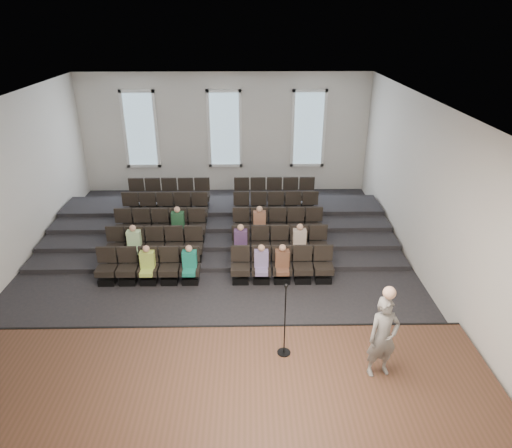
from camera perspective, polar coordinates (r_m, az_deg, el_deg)
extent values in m
plane|color=black|center=(13.96, -4.89, -5.90)|extent=(14.00, 14.00, 0.00)
cube|color=white|center=(12.18, -5.77, 14.78)|extent=(12.00, 14.00, 0.02)
cube|color=silver|center=(19.56, -3.91, 11.20)|extent=(12.00, 0.04, 5.00)
cube|color=silver|center=(6.84, -9.37, -18.17)|extent=(12.00, 0.04, 5.00)
cube|color=silver|center=(13.78, 20.59, 3.65)|extent=(0.04, 14.00, 5.00)
cube|color=#482B1E|center=(9.77, -6.84, -20.13)|extent=(11.80, 3.60, 0.50)
cube|color=black|center=(11.08, -5.99, -13.64)|extent=(11.80, 0.06, 0.52)
cube|color=black|center=(15.96, -4.40, -1.38)|extent=(11.80, 4.80, 0.15)
cube|color=black|center=(16.40, -4.32, -0.33)|extent=(11.80, 3.75, 0.30)
cube|color=black|center=(16.84, -4.23, 0.67)|extent=(11.80, 2.70, 0.45)
cube|color=black|center=(17.29, -4.16, 1.61)|extent=(11.80, 1.65, 0.60)
cube|color=black|center=(13.97, -18.04, -6.66)|extent=(0.47, 0.43, 0.20)
cube|color=black|center=(13.82, -18.21, -5.56)|extent=(0.55, 0.50, 0.19)
cube|color=black|center=(13.80, -18.20, -3.65)|extent=(0.55, 0.08, 0.50)
cube|color=black|center=(13.81, -15.64, -6.72)|extent=(0.47, 0.43, 0.20)
cube|color=black|center=(13.65, -15.79, -5.61)|extent=(0.55, 0.50, 0.19)
cube|color=black|center=(13.63, -15.79, -3.68)|extent=(0.55, 0.08, 0.50)
cube|color=black|center=(13.67, -13.19, -6.77)|extent=(0.47, 0.43, 0.20)
cube|color=black|center=(13.51, -13.32, -5.65)|extent=(0.55, 0.50, 0.19)
cube|color=black|center=(13.49, -13.32, -3.70)|extent=(0.55, 0.08, 0.50)
cube|color=black|center=(13.55, -10.69, -6.81)|extent=(0.47, 0.43, 0.20)
cube|color=black|center=(13.40, -10.80, -5.68)|extent=(0.55, 0.50, 0.19)
cube|color=black|center=(13.38, -10.80, -3.71)|extent=(0.55, 0.08, 0.50)
cube|color=black|center=(13.47, -8.16, -6.83)|extent=(0.47, 0.43, 0.20)
cube|color=black|center=(13.31, -8.24, -5.70)|extent=(0.55, 0.50, 0.19)
cube|color=black|center=(13.29, -8.25, -3.72)|extent=(0.55, 0.08, 0.50)
cube|color=black|center=(13.36, -1.94, -6.84)|extent=(0.47, 0.43, 0.20)
cube|color=black|center=(13.20, -1.95, -5.70)|extent=(0.55, 0.50, 0.19)
cube|color=black|center=(13.18, -1.97, -3.70)|extent=(0.55, 0.08, 0.50)
cube|color=black|center=(13.36, 0.66, -6.82)|extent=(0.47, 0.43, 0.20)
cube|color=black|center=(13.20, 0.66, -5.68)|extent=(0.55, 0.50, 0.19)
cube|color=black|center=(13.18, 0.65, -3.68)|extent=(0.55, 0.08, 0.50)
cube|color=black|center=(13.39, 3.24, -6.79)|extent=(0.47, 0.43, 0.20)
cube|color=black|center=(13.23, 3.27, -5.64)|extent=(0.55, 0.50, 0.19)
cube|color=black|center=(13.21, 3.25, -3.65)|extent=(0.55, 0.08, 0.50)
cube|color=black|center=(13.45, 5.81, -6.74)|extent=(0.47, 0.43, 0.20)
cube|color=black|center=(13.29, 5.87, -5.60)|extent=(0.55, 0.50, 0.19)
cube|color=black|center=(13.27, 5.84, -3.61)|extent=(0.55, 0.08, 0.50)
cube|color=black|center=(13.53, 8.35, -6.68)|extent=(0.47, 0.43, 0.20)
cube|color=black|center=(13.37, 8.43, -5.55)|extent=(0.55, 0.50, 0.19)
cube|color=black|center=(13.35, 8.41, -3.57)|extent=(0.55, 0.08, 0.50)
cube|color=black|center=(14.77, -17.04, -4.04)|extent=(0.47, 0.43, 0.20)
cube|color=black|center=(14.63, -17.19, -2.98)|extent=(0.55, 0.50, 0.19)
cube|color=black|center=(14.63, -17.18, -1.17)|extent=(0.55, 0.08, 0.50)
cube|color=black|center=(14.61, -14.77, -4.07)|extent=(0.47, 0.43, 0.20)
cube|color=black|center=(14.47, -14.90, -2.99)|extent=(0.55, 0.50, 0.19)
cube|color=black|center=(14.47, -14.90, -1.17)|extent=(0.55, 0.08, 0.50)
cube|color=black|center=(14.48, -12.46, -4.09)|extent=(0.47, 0.43, 0.20)
cube|color=black|center=(14.34, -12.57, -3.00)|extent=(0.55, 0.50, 0.19)
cube|color=black|center=(14.34, -12.57, -1.16)|extent=(0.55, 0.08, 0.50)
cube|color=black|center=(14.37, -10.11, -4.10)|extent=(0.47, 0.43, 0.20)
cube|color=black|center=(14.23, -10.20, -3.01)|extent=(0.55, 0.50, 0.19)
cube|color=black|center=(14.23, -10.20, -1.15)|extent=(0.55, 0.08, 0.50)
cube|color=black|center=(14.29, -7.73, -4.10)|extent=(0.47, 0.43, 0.20)
cube|color=black|center=(14.14, -7.80, -3.01)|extent=(0.55, 0.50, 0.19)
cube|color=black|center=(14.14, -7.80, -1.14)|extent=(0.55, 0.08, 0.50)
cube|color=black|center=(14.19, -1.89, -4.09)|extent=(0.47, 0.43, 0.20)
cube|color=black|center=(14.04, -1.91, -2.98)|extent=(0.55, 0.50, 0.19)
cube|color=black|center=(14.04, -1.92, -1.10)|extent=(0.55, 0.08, 0.50)
cube|color=black|center=(14.19, 0.54, -4.07)|extent=(0.47, 0.43, 0.20)
cube|color=black|center=(14.04, 0.54, -2.96)|extent=(0.55, 0.50, 0.19)
cube|color=black|center=(14.05, 0.53, -1.09)|extent=(0.55, 0.08, 0.50)
cube|color=black|center=(14.22, 2.96, -4.04)|extent=(0.47, 0.43, 0.20)
cube|color=black|center=(14.07, 2.99, -2.94)|extent=(0.55, 0.50, 0.19)
cube|color=black|center=(14.07, 2.97, -1.06)|extent=(0.55, 0.08, 0.50)
cube|color=black|center=(14.27, 5.37, -4.01)|extent=(0.47, 0.43, 0.20)
cube|color=black|center=(14.13, 5.42, -2.91)|extent=(0.55, 0.50, 0.19)
cube|color=black|center=(14.13, 5.40, -1.04)|extent=(0.55, 0.08, 0.50)
cube|color=black|center=(14.35, 7.76, -3.97)|extent=(0.47, 0.43, 0.20)
cube|color=black|center=(14.20, 7.83, -2.88)|extent=(0.55, 0.50, 0.19)
cube|color=black|center=(14.21, 7.81, -1.02)|extent=(0.55, 0.08, 0.50)
cube|color=black|center=(15.59, -16.15, -1.69)|extent=(0.47, 0.42, 0.20)
cube|color=black|center=(15.46, -16.28, -0.67)|extent=(0.55, 0.50, 0.19)
cube|color=black|center=(15.48, -16.28, 1.04)|extent=(0.55, 0.08, 0.50)
cube|color=black|center=(15.45, -14.00, -1.69)|extent=(0.47, 0.42, 0.20)
cube|color=black|center=(15.31, -14.12, -0.66)|extent=(0.55, 0.50, 0.19)
cube|color=black|center=(15.33, -14.11, 1.06)|extent=(0.55, 0.08, 0.50)
cube|color=black|center=(15.32, -11.81, -1.69)|extent=(0.47, 0.42, 0.20)
cube|color=black|center=(15.19, -11.91, -0.65)|extent=(0.55, 0.50, 0.19)
cube|color=black|center=(15.21, -11.91, 1.09)|extent=(0.55, 0.08, 0.50)
cube|color=black|center=(15.22, -9.59, -1.69)|extent=(0.47, 0.42, 0.20)
cube|color=black|center=(15.09, -9.67, -0.63)|extent=(0.55, 0.50, 0.19)
cube|color=black|center=(15.11, -9.68, 1.11)|extent=(0.55, 0.08, 0.50)
cube|color=black|center=(15.14, -7.35, -1.68)|extent=(0.47, 0.42, 0.20)
cube|color=black|center=(15.01, -7.41, -0.62)|extent=(0.55, 0.50, 0.19)
cube|color=black|center=(15.03, -7.41, 1.14)|extent=(0.55, 0.08, 0.50)
cube|color=black|center=(15.05, -1.85, -1.65)|extent=(0.47, 0.42, 0.20)
cube|color=black|center=(14.91, -1.86, -0.58)|extent=(0.55, 0.50, 0.19)
cube|color=black|center=(14.93, -1.88, 1.19)|extent=(0.55, 0.08, 0.50)
cube|color=black|center=(15.05, 0.44, -1.63)|extent=(0.47, 0.42, 0.20)
cube|color=black|center=(14.91, 0.44, -0.56)|extent=(0.55, 0.50, 0.19)
cube|color=black|center=(14.93, 0.43, 1.20)|extent=(0.55, 0.08, 0.50)
cube|color=black|center=(15.08, 2.72, -1.61)|extent=(0.47, 0.42, 0.20)
cube|color=black|center=(14.94, 2.74, -0.55)|extent=(0.55, 0.50, 0.19)
cube|color=black|center=(14.96, 2.72, 1.22)|extent=(0.55, 0.08, 0.50)
cube|color=black|center=(15.13, 4.99, -1.59)|extent=(0.47, 0.42, 0.20)
cube|color=black|center=(14.99, 5.03, -0.53)|extent=(0.55, 0.50, 0.19)
cube|color=black|center=(15.01, 5.01, 1.23)|extent=(0.55, 0.08, 0.50)
cube|color=black|center=(15.20, 7.24, -1.56)|extent=(0.47, 0.42, 0.20)
cube|color=black|center=(15.07, 7.30, -0.51)|extent=(0.55, 0.50, 0.19)
cube|color=black|center=(15.08, 7.28, 1.24)|extent=(0.55, 0.08, 0.50)
cube|color=black|center=(16.45, -15.35, 0.41)|extent=(0.47, 0.42, 0.20)
cube|color=black|center=(16.33, -15.47, 1.40)|extent=(0.55, 0.50, 0.19)
cube|color=black|center=(16.36, -15.47, 3.01)|extent=(0.55, 0.08, 0.50)
cube|color=black|center=(16.31, -13.31, 0.43)|extent=(0.47, 0.42, 0.20)
cube|color=black|center=(16.19, -13.41, 1.43)|extent=(0.55, 0.50, 0.19)
cube|color=black|center=(16.22, -13.41, 3.05)|extent=(0.55, 0.08, 0.50)
cube|color=black|center=(16.19, -11.23, 0.45)|extent=(0.47, 0.42, 0.20)
cube|color=black|center=(16.07, -11.32, 1.46)|extent=(0.55, 0.50, 0.19)
cube|color=black|center=(16.10, -11.32, 3.09)|extent=(0.55, 0.08, 0.50)
cube|color=black|center=(16.09, -9.13, 0.47)|extent=(0.47, 0.42, 0.20)
cube|color=black|center=(15.97, -9.20, 1.48)|extent=(0.55, 0.50, 0.19)
cube|color=black|center=(16.01, -9.21, 3.13)|extent=(0.55, 0.08, 0.50)
cube|color=black|center=(16.02, -7.01, 0.49)|extent=(0.47, 0.42, 0.20)
cube|color=black|center=(15.89, -7.06, 1.50)|extent=(0.55, 0.50, 0.19)
cube|color=black|center=(15.93, -7.07, 3.16)|extent=(0.55, 0.08, 0.50)
cube|color=black|center=(15.93, -1.81, 0.53)|extent=(0.47, 0.42, 0.20)
cube|color=black|center=(15.81, -1.83, 1.55)|extent=(0.55, 0.50, 0.19)
cube|color=black|center=(15.84, -1.84, 3.22)|extent=(0.55, 0.08, 0.50)
cube|color=black|center=(15.93, 0.35, 0.55)|extent=(0.47, 0.42, 0.20)
cube|color=black|center=(15.81, 0.35, 1.57)|extent=(0.55, 0.50, 0.19)
cube|color=black|center=(15.84, 0.33, 3.23)|extent=(0.55, 0.08, 0.50)
cube|color=black|center=(15.96, 2.50, 0.56)|extent=(0.47, 0.42, 0.20)
cube|color=black|center=(15.83, 2.52, 1.58)|extent=(0.55, 0.50, 0.19)
cube|color=black|center=(15.87, 2.50, 3.24)|extent=(0.55, 0.08, 0.50)
cube|color=black|center=(16.01, 4.64, 0.58)|extent=(0.47, 0.42, 0.20)
cube|color=black|center=(15.88, 4.68, 1.59)|extent=(0.55, 0.50, 0.19)
cube|color=black|center=(15.92, 4.66, 3.25)|extent=(0.55, 0.08, 0.50)
cube|color=black|center=(16.07, 6.77, 0.59)|extent=(0.47, 0.42, 0.20)
cube|color=black|center=(15.95, 6.83, 1.60)|extent=(0.55, 0.50, 0.19)
cube|color=black|center=(15.99, 6.81, 3.25)|extent=(0.55, 0.08, 0.50)
cube|color=black|center=(17.32, -14.63, 2.31)|extent=(0.47, 0.42, 0.20)
cube|color=black|center=(17.21, -14.74, 3.26)|extent=(0.55, 0.50, 0.19)
cube|color=black|center=(17.26, -14.74, 4.78)|extent=(0.55, 0.08, 0.50)
cube|color=black|center=(17.19, -12.68, 2.34)|extent=(0.47, 0.42, 0.20)
cube|color=black|center=(17.08, -12.78, 3.30)|extent=(0.55, 0.50, 0.19)
cube|color=black|center=(17.13, -12.78, 4.83)|extent=(0.55, 0.08, 0.50)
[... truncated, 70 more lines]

